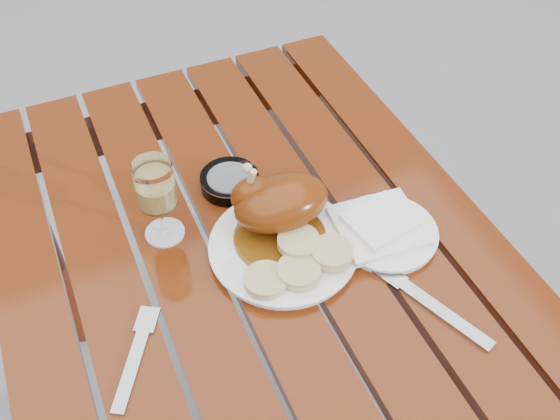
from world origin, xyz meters
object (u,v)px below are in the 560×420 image
object	(u,v)px
dinner_plate	(284,247)
side_plate	(386,233)
table	(268,388)
ashtray	(230,181)
wine_glass	(159,201)

from	to	relation	value
dinner_plate	side_plate	bearing A→B (deg)	-13.45
table	ashtray	distance (m)	0.44
table	wine_glass	distance (m)	0.49
table	wine_glass	size ratio (longest dim) A/B	7.68
dinner_plate	ashtray	world-z (taller)	ashtray
dinner_plate	side_plate	world-z (taller)	dinner_plate
table	dinner_plate	size ratio (longest dim) A/B	4.89
ashtray	table	bearing A→B (deg)	-95.55
dinner_plate	wine_glass	bearing A→B (deg)	145.61
table	dinner_plate	distance (m)	0.39
side_plate	table	bearing A→B (deg)	179.18
side_plate	dinner_plate	bearing A→B (deg)	166.55
ashtray	wine_glass	bearing A→B (deg)	-156.71
dinner_plate	table	bearing A→B (deg)	-142.33
side_plate	ashtray	distance (m)	0.29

